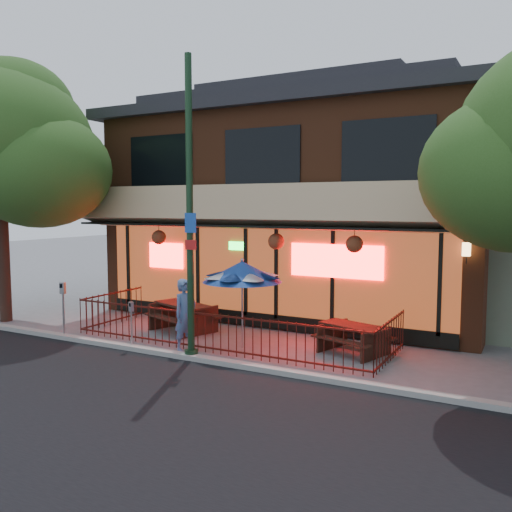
# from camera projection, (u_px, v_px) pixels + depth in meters

# --- Properties ---
(ground) EXTENTS (80.00, 80.00, 0.00)m
(ground) POSITION_uv_depth(u_px,v_px,m) (201.00, 354.00, 13.13)
(ground) COLOR gray
(ground) RESTS_ON ground
(curb) EXTENTS (80.00, 0.25, 0.12)m
(curb) POSITION_uv_depth(u_px,v_px,m) (189.00, 357.00, 12.68)
(curb) COLOR #999993
(curb) RESTS_ON ground
(restaurant_building) EXTENTS (12.96, 9.49, 8.05)m
(restaurant_building) POSITION_uv_depth(u_px,v_px,m) (313.00, 190.00, 18.98)
(restaurant_building) COLOR brown
(restaurant_building) RESTS_ON ground
(patio_fence) EXTENTS (8.44, 2.62, 1.00)m
(patio_fence) POSITION_uv_depth(u_px,v_px,m) (212.00, 325.00, 13.51)
(patio_fence) COLOR #43130E
(patio_fence) RESTS_ON ground
(street_light) EXTENTS (0.43, 0.32, 7.00)m
(street_light) POSITION_uv_depth(u_px,v_px,m) (190.00, 225.00, 12.48)
(street_light) COLOR #16321C
(street_light) RESTS_ON ground
(street_tree_left) EXTENTS (5.60, 5.60, 8.05)m
(street_tree_left) POSITION_uv_depth(u_px,v_px,m) (2.00, 137.00, 16.44)
(street_tree_left) COLOR #38251C
(street_tree_left) RESTS_ON ground
(picnic_table_left) EXTENTS (2.25, 1.98, 0.80)m
(picnic_table_left) POSITION_uv_depth(u_px,v_px,m) (183.00, 313.00, 15.47)
(picnic_table_left) COLOR #391E14
(picnic_table_left) RESTS_ON ground
(picnic_table_right) EXTENTS (1.96, 1.71, 0.71)m
(picnic_table_right) POSITION_uv_depth(u_px,v_px,m) (354.00, 335.00, 13.15)
(picnic_table_right) COLOR #371C13
(picnic_table_right) RESTS_ON ground
(patio_umbrella) EXTENTS (1.99, 1.99, 2.28)m
(patio_umbrella) POSITION_uv_depth(u_px,v_px,m) (242.00, 272.00, 13.52)
(patio_umbrella) COLOR gray
(patio_umbrella) RESTS_ON ground
(pedestrian) EXTENTS (0.57, 0.74, 1.79)m
(pedestrian) POSITION_uv_depth(u_px,v_px,m) (185.00, 315.00, 13.38)
(pedestrian) COLOR #4C6799
(pedestrian) RESTS_ON ground
(parking_meter_near) EXTENTS (0.13, 0.12, 1.19)m
(parking_meter_near) POSITION_uv_depth(u_px,v_px,m) (131.00, 317.00, 13.55)
(parking_meter_near) COLOR #9FA2A8
(parking_meter_near) RESTS_ON ground
(parking_meter_far) EXTENTS (0.16, 0.15, 1.52)m
(parking_meter_far) POSITION_uv_depth(u_px,v_px,m) (63.00, 300.00, 14.65)
(parking_meter_far) COLOR gray
(parking_meter_far) RESTS_ON ground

